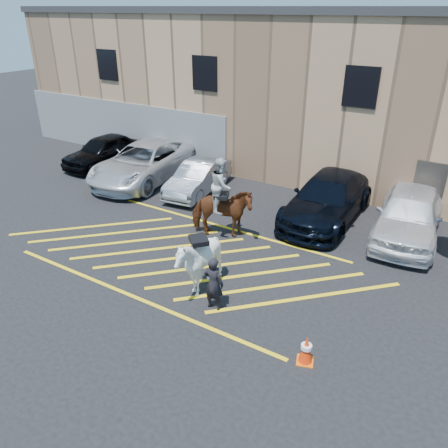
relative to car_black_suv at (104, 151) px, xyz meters
The scene contains 12 objects.
ground 10.24m from the car_black_suv, 29.28° to the right, with size 90.00×90.00×0.00m, color black.
car_black_suv is the anchor object (origin of this frame).
car_white_pickup 3.19m from the car_black_suv, ahead, with size 2.82×6.12×1.70m, color silver.
car_silver_sedan 6.14m from the car_black_suv, ahead, with size 1.41×4.05×1.34m, color gray.
car_blue_suv 11.78m from the car_black_suv, ahead, with size 2.30×5.66×1.64m, color black.
car_white_suv 14.68m from the car_black_suv, ahead, with size 2.06×5.12×1.74m, color white.
handler 13.17m from the car_black_suv, 32.24° to the right, with size 0.56×0.37×1.55m, color black.
warehouse 11.68m from the car_black_suv, 38.18° to the left, with size 32.42×10.20×7.30m.
hatching_zone 10.39m from the car_black_suv, 30.73° to the right, with size 12.60×5.12×0.01m.
mounted_bay 9.79m from the car_black_suv, 20.65° to the right, with size 2.39×1.76×2.88m.
saddled_white 12.26m from the car_black_suv, 32.31° to the right, with size 2.21×2.23×1.84m.
traffic_cone 15.95m from the car_black_suv, 28.54° to the right, with size 0.48×0.48×0.73m.
Camera 1 is at (7.46, -10.01, 7.30)m, focal length 35.00 mm.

